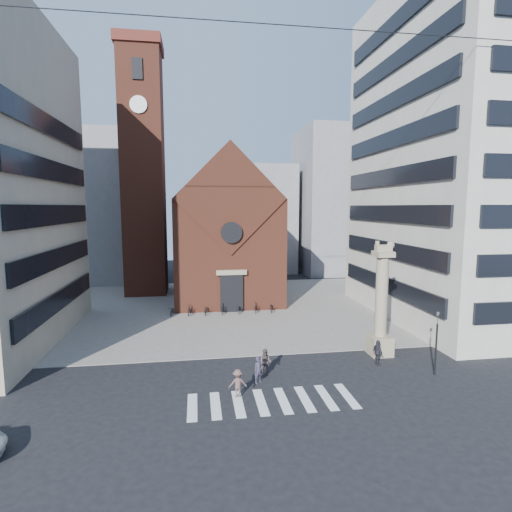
# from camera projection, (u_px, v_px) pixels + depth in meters

# --- Properties ---
(ground) EXTENTS (120.00, 120.00, 0.00)m
(ground) POSITION_uv_depth(u_px,v_px,m) (255.00, 380.00, 25.88)
(ground) COLOR black
(ground) RESTS_ON ground
(piazza) EXTENTS (46.00, 30.00, 0.05)m
(piazza) POSITION_uv_depth(u_px,v_px,m) (230.00, 307.00, 44.52)
(piazza) COLOR gray
(piazza) RESTS_ON ground
(zebra_crossing) EXTENTS (10.20, 3.20, 0.01)m
(zebra_crossing) POSITION_uv_depth(u_px,v_px,m) (272.00, 401.00, 23.02)
(zebra_crossing) COLOR white
(zebra_crossing) RESTS_ON ground
(church) EXTENTS (12.00, 16.65, 18.00)m
(church) POSITION_uv_depth(u_px,v_px,m) (225.00, 232.00, 49.46)
(church) COLOR brown
(church) RESTS_ON ground
(campanile) EXTENTS (5.50, 5.50, 31.20)m
(campanile) POSITION_uv_depth(u_px,v_px,m) (143.00, 170.00, 49.94)
(campanile) COLOR brown
(campanile) RESTS_ON ground
(building_right) EXTENTS (18.00, 22.00, 32.00)m
(building_right) POSITION_uv_depth(u_px,v_px,m) (478.00, 157.00, 39.23)
(building_right) COLOR beige
(building_right) RESTS_ON ground
(bg_block_left) EXTENTS (16.00, 14.00, 22.00)m
(bg_block_left) POSITION_uv_depth(u_px,v_px,m) (87.00, 208.00, 60.82)
(bg_block_left) COLOR gray
(bg_block_left) RESTS_ON ground
(bg_block_mid) EXTENTS (14.00, 12.00, 18.00)m
(bg_block_mid) POSITION_uv_depth(u_px,v_px,m) (251.00, 219.00, 69.82)
(bg_block_mid) COLOR gray
(bg_block_mid) RESTS_ON ground
(bg_block_right) EXTENTS (16.00, 14.00, 24.00)m
(bg_block_right) POSITION_uv_depth(u_px,v_px,m) (345.00, 202.00, 68.86)
(bg_block_right) COLOR gray
(bg_block_right) RESTS_ON ground
(lion_column) EXTENTS (1.63, 1.60, 8.68)m
(lion_column) POSITION_uv_depth(u_px,v_px,m) (381.00, 310.00, 29.88)
(lion_column) COLOR gray
(lion_column) RESTS_ON ground
(traffic_light) EXTENTS (0.13, 0.16, 4.30)m
(traffic_light) POSITION_uv_depth(u_px,v_px,m) (436.00, 342.00, 26.39)
(traffic_light) COLOR black
(traffic_light) RESTS_ON ground
(pedestrian_0) EXTENTS (0.74, 0.63, 1.71)m
(pedestrian_0) POSITION_uv_depth(u_px,v_px,m) (259.00, 370.00, 25.32)
(pedestrian_0) COLOR #312E40
(pedestrian_0) RESTS_ON ground
(pedestrian_1) EXTENTS (1.07, 1.02, 1.74)m
(pedestrian_1) POSITION_uv_depth(u_px,v_px,m) (265.00, 362.00, 26.59)
(pedestrian_1) COLOR #504340
(pedestrian_1) RESTS_ON ground
(pedestrian_2) EXTENTS (0.57, 1.11, 1.82)m
(pedestrian_2) POSITION_uv_depth(u_px,v_px,m) (378.00, 353.00, 28.19)
(pedestrian_2) COLOR #26262D
(pedestrian_2) RESTS_ON ground
(pedestrian_3) EXTENTS (1.10, 0.65, 1.67)m
(pedestrian_3) POSITION_uv_depth(u_px,v_px,m) (238.00, 383.00, 23.48)
(pedestrian_3) COLOR brown
(pedestrian_3) RESTS_ON ground
(scooter_0) EXTENTS (0.83, 1.81, 0.92)m
(scooter_0) POSITION_uv_depth(u_px,v_px,m) (172.00, 311.00, 40.89)
(scooter_0) COLOR black
(scooter_0) RESTS_ON piazza
(scooter_1) EXTENTS (0.70, 1.74, 1.02)m
(scooter_1) POSITION_uv_depth(u_px,v_px,m) (189.00, 310.00, 41.14)
(scooter_1) COLOR black
(scooter_1) RESTS_ON piazza
(scooter_2) EXTENTS (0.83, 1.81, 0.92)m
(scooter_2) POSITION_uv_depth(u_px,v_px,m) (206.00, 310.00, 41.40)
(scooter_2) COLOR black
(scooter_2) RESTS_ON piazza
(scooter_3) EXTENTS (0.70, 1.74, 1.02)m
(scooter_3) POSITION_uv_depth(u_px,v_px,m) (223.00, 309.00, 41.64)
(scooter_3) COLOR black
(scooter_3) RESTS_ON piazza
(scooter_4) EXTENTS (0.83, 1.81, 0.92)m
(scooter_4) POSITION_uv_depth(u_px,v_px,m) (239.00, 309.00, 41.91)
(scooter_4) COLOR black
(scooter_4) RESTS_ON piazza
(scooter_5) EXTENTS (0.70, 1.74, 1.02)m
(scooter_5) POSITION_uv_depth(u_px,v_px,m) (255.00, 308.00, 42.15)
(scooter_5) COLOR black
(scooter_5) RESTS_ON piazza
(scooter_6) EXTENTS (0.83, 1.81, 0.92)m
(scooter_6) POSITION_uv_depth(u_px,v_px,m) (271.00, 307.00, 42.41)
(scooter_6) COLOR black
(scooter_6) RESTS_ON piazza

